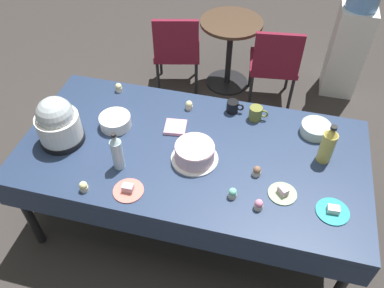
% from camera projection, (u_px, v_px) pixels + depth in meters
% --- Properties ---
extents(ground, '(9.00, 9.00, 0.00)m').
position_uv_depth(ground, '(192.00, 216.00, 3.03)').
color(ground, '#383330').
extents(potluck_table, '(2.20, 1.10, 0.75)m').
position_uv_depth(potluck_table, '(192.00, 156.00, 2.53)').
color(potluck_table, navy).
rests_on(potluck_table, ground).
extents(frosted_layer_cake, '(0.29, 0.29, 0.12)m').
position_uv_depth(frosted_layer_cake, '(195.00, 153.00, 2.39)').
color(frosted_layer_cake, silver).
rests_on(frosted_layer_cake, potluck_table).
extents(slow_cooker, '(0.28, 0.28, 0.33)m').
position_uv_depth(slow_cooker, '(58.00, 123.00, 2.44)').
color(slow_cooker, black).
rests_on(slow_cooker, potluck_table).
extents(glass_salad_bowl, '(0.19, 0.19, 0.07)m').
position_uv_depth(glass_salad_bowl, '(316.00, 129.00, 2.57)').
color(glass_salad_bowl, '#B2C6BC').
rests_on(glass_salad_bowl, potluck_table).
extents(ceramic_snack_bowl, '(0.21, 0.21, 0.08)m').
position_uv_depth(ceramic_snack_bowl, '(115.00, 121.00, 2.61)').
color(ceramic_snack_bowl, silver).
rests_on(ceramic_snack_bowl, potluck_table).
extents(dessert_plate_coral, '(0.18, 0.18, 0.05)m').
position_uv_depth(dessert_plate_coral, '(128.00, 190.00, 2.25)').
color(dessert_plate_coral, '#E07266').
rests_on(dessert_plate_coral, potluck_table).
extents(dessert_plate_sage, '(0.17, 0.17, 0.05)m').
position_uv_depth(dessert_plate_sage, '(283.00, 193.00, 2.23)').
color(dessert_plate_sage, '#8CA87F').
rests_on(dessert_plate_sage, potluck_table).
extents(dessert_plate_teal, '(0.19, 0.19, 0.04)m').
position_uv_depth(dessert_plate_teal, '(333.00, 211.00, 2.15)').
color(dessert_plate_teal, teal).
rests_on(dessert_plate_teal, potluck_table).
extents(cupcake_berry, '(0.05, 0.05, 0.07)m').
position_uv_depth(cupcake_berry, '(259.00, 205.00, 2.15)').
color(cupcake_berry, beige).
rests_on(cupcake_berry, potluck_table).
extents(cupcake_rose, '(0.05, 0.05, 0.07)m').
position_uv_depth(cupcake_rose, '(119.00, 88.00, 2.88)').
color(cupcake_rose, beige).
rests_on(cupcake_rose, potluck_table).
extents(cupcake_mint, '(0.05, 0.05, 0.07)m').
position_uv_depth(cupcake_mint, '(257.00, 171.00, 2.32)').
color(cupcake_mint, beige).
rests_on(cupcake_mint, potluck_table).
extents(cupcake_vanilla, '(0.05, 0.05, 0.07)m').
position_uv_depth(cupcake_vanilla, '(189.00, 105.00, 2.74)').
color(cupcake_vanilla, beige).
rests_on(cupcake_vanilla, potluck_table).
extents(cupcake_lemon, '(0.05, 0.05, 0.07)m').
position_uv_depth(cupcake_lemon, '(84.00, 187.00, 2.24)').
color(cupcake_lemon, beige).
rests_on(cupcake_lemon, potluck_table).
extents(cupcake_cocoa, '(0.05, 0.05, 0.07)m').
position_uv_depth(cupcake_cocoa, '(233.00, 193.00, 2.21)').
color(cupcake_cocoa, beige).
rests_on(cupcake_cocoa, potluck_table).
extents(soda_bottle_water, '(0.07, 0.07, 0.28)m').
position_uv_depth(soda_bottle_water, '(117.00, 152.00, 2.30)').
color(soda_bottle_water, silver).
rests_on(soda_bottle_water, potluck_table).
extents(soda_bottle_ginger_ale, '(0.09, 0.09, 0.28)m').
position_uv_depth(soda_bottle_ginger_ale, '(328.00, 145.00, 2.34)').
color(soda_bottle_ginger_ale, gold).
rests_on(soda_bottle_ginger_ale, potluck_table).
extents(coffee_mug_olive, '(0.13, 0.09, 0.10)m').
position_uv_depth(coffee_mug_olive, '(256.00, 113.00, 2.66)').
color(coffee_mug_olive, olive).
rests_on(coffee_mug_olive, potluck_table).
extents(coffee_mug_black, '(0.12, 0.08, 0.09)m').
position_uv_depth(coffee_mug_black, '(233.00, 107.00, 2.71)').
color(coffee_mug_black, black).
rests_on(coffee_mug_black, potluck_table).
extents(paper_napkin_stack, '(0.16, 0.16, 0.02)m').
position_uv_depth(paper_napkin_stack, '(176.00, 127.00, 2.61)').
color(paper_napkin_stack, pink).
rests_on(paper_napkin_stack, potluck_table).
extents(maroon_chair_left, '(0.53, 0.53, 0.85)m').
position_uv_depth(maroon_chair_left, '(177.00, 48.00, 3.78)').
color(maroon_chair_left, maroon).
rests_on(maroon_chair_left, ground).
extents(maroon_chair_right, '(0.49, 0.49, 0.85)m').
position_uv_depth(maroon_chair_right, '(275.00, 62.00, 3.62)').
color(maroon_chair_right, maroon).
rests_on(maroon_chair_right, ground).
extents(round_cafe_table, '(0.60, 0.60, 0.72)m').
position_uv_depth(round_cafe_table, '(230.00, 42.00, 3.85)').
color(round_cafe_table, '#473323').
rests_on(round_cafe_table, ground).
extents(water_cooler, '(0.32, 0.32, 1.24)m').
position_uv_depth(water_cooler, '(351.00, 39.00, 3.71)').
color(water_cooler, silver).
rests_on(water_cooler, ground).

